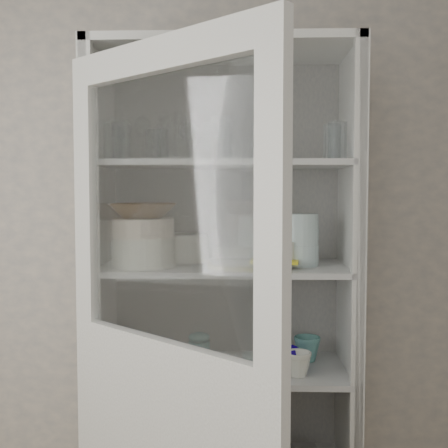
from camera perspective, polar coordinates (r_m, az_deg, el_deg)
The scene contains 32 objects.
wall_back at distance 2.43m, azimuth -4.53°, elevation -2.48°, with size 3.60×0.02×2.60m, color gray.
pantry_cabinet at distance 2.32m, azimuth 0.06°, elevation -11.79°, with size 1.00×0.45×2.10m.
cupboard_door at distance 1.81m, azimuth -5.93°, elevation -18.62°, with size 0.71×0.62×2.00m.
tumbler_0 at distance 2.12m, azimuth -11.27°, elevation 8.16°, with size 0.07×0.07×0.13m, color silver.
tumbler_1 at distance 2.07m, azimuth -10.48°, elevation 8.31°, with size 0.07×0.07×0.13m, color silver.
tumbler_2 at distance 2.07m, azimuth -0.31°, elevation 8.66°, with size 0.08×0.08×0.16m, color silver.
tumbler_3 at distance 2.05m, azimuth 3.66°, elevation 8.43°, with size 0.07×0.07×0.14m, color silver.
tumbler_4 at distance 2.08m, azimuth 4.99°, elevation 8.34°, with size 0.07×0.07×0.13m, color silver.
tumbler_5 at distance 2.09m, azimuth 10.92°, elevation 8.17°, with size 0.06×0.06×0.13m, color silver.
tumbler_6 at distance 2.06m, azimuth 11.44°, elevation 8.31°, with size 0.07×0.07×0.13m, color silver.
tumbler_7 at distance 2.21m, azimuth -6.47°, elevation 7.94°, with size 0.06×0.06×0.13m, color silver.
tumbler_8 at distance 2.21m, azimuth -7.18°, elevation 7.89°, with size 0.06×0.06×0.12m, color silver.
tumbler_9 at distance 2.17m, azimuth -1.95°, elevation 8.02°, with size 0.06×0.06×0.13m, color silver.
tumbler_10 at distance 2.19m, azimuth -1.39°, elevation 8.29°, with size 0.07×0.07×0.15m, color silver.
goblet_0 at distance 2.30m, azimuth -10.30°, elevation 8.46°, with size 0.08×0.08×0.19m, color silver, non-canonical shape.
goblet_1 at distance 2.30m, azimuth -3.63°, elevation 8.49°, with size 0.08×0.08×0.18m, color silver, non-canonical shape.
goblet_2 at distance 2.30m, azimuth 3.71°, elevation 8.15°, with size 0.07×0.07×0.16m, color silver, non-canonical shape.
goblet_3 at distance 2.27m, azimuth 5.18°, elevation 8.35°, with size 0.07×0.07×0.17m, color silver, non-canonical shape.
plate_stack_front at distance 2.15m, azimuth -8.16°, elevation -2.82°, with size 0.24×0.24×0.11m, color white.
plate_stack_back at distance 2.31m, azimuth -4.41°, elevation -2.36°, with size 0.23×0.23×0.11m, color white.
cream_bowl at distance 2.15m, azimuth -8.18°, elevation -0.38°, with size 0.23×0.23×0.07m, color #EFDDC5.
terracotta_bowl at distance 2.14m, azimuth -8.20°, elevation 1.36°, with size 0.24×0.24×0.06m, color brown.
glass_platter at distance 2.16m, azimuth 5.30°, elevation -4.05°, with size 0.31×0.31×0.02m, color silver.
yellow_trivet at distance 2.16m, azimuth 5.30°, elevation -3.66°, with size 0.18×0.18×0.01m, color yellow.
white_ramekin at distance 2.15m, azimuth 5.31°, elevation -2.63°, with size 0.15×0.15×0.07m, color white.
grey_bowl_stack at distance 2.18m, azimuth 7.88°, elevation -1.58°, with size 0.13×0.13×0.20m, color silver.
mug_blue at distance 2.23m, azimuth 6.27°, elevation -13.43°, with size 0.11×0.11×0.09m, color #140F9F.
mug_teal at distance 2.35m, azimuth 8.44°, elevation -12.43°, with size 0.11×0.11×0.10m, color #237A6B.
mug_white at distance 2.16m, azimuth 7.54°, elevation -13.92°, with size 0.10×0.10×0.09m, color white.
teal_jar at distance 2.30m, azimuth -2.52°, elevation -12.62°, with size 0.09×0.09×0.10m.
measuring_cups at distance 2.24m, azimuth -8.01°, elevation -13.90°, with size 0.11×0.11×0.04m, color silver.
white_canister at distance 2.36m, azimuth -9.03°, elevation -12.14°, with size 0.10×0.10×0.12m, color white.
Camera 1 is at (0.28, -0.90, 1.55)m, focal length 45.00 mm.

